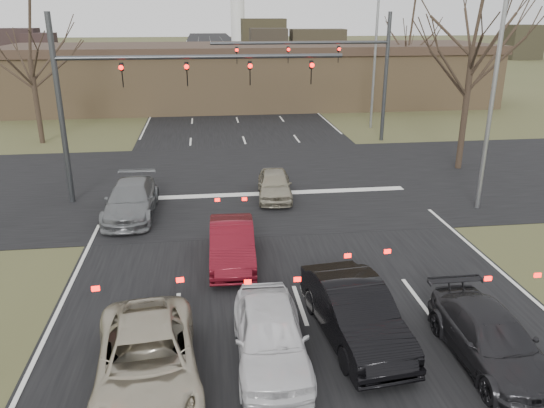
{
  "coord_description": "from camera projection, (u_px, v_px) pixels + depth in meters",
  "views": [
    {
      "loc": [
        -2.48,
        -10.15,
        7.98
      ],
      "look_at": [
        -0.41,
        6.16,
        2.0
      ],
      "focal_mm": 35.0,
      "sensor_mm": 36.0,
      "label": 1
    }
  ],
  "objects": [
    {
      "name": "ground",
      "position": [
        322.0,
        371.0,
        12.49
      ],
      "size": [
        360.0,
        360.0,
        0.0
      ],
      "primitive_type": "plane",
      "color": "#414424",
      "rests_on": "ground"
    },
    {
      "name": "road_main",
      "position": [
        223.0,
        77.0,
        68.43
      ],
      "size": [
        14.0,
        300.0,
        0.02
      ],
      "primitive_type": "cube",
      "color": "black",
      "rests_on": "ground"
    },
    {
      "name": "road_cross",
      "position": [
        258.0,
        181.0,
        26.47
      ],
      "size": [
        200.0,
        14.0,
        0.02
      ],
      "primitive_type": "cube",
      "color": "black",
      "rests_on": "ground"
    },
    {
      "name": "building",
      "position": [
        254.0,
        75.0,
        47.24
      ],
      "size": [
        42.4,
        10.4,
        5.3
      ],
      "color": "olive",
      "rests_on": "ground"
    },
    {
      "name": "mast_arm_near",
      "position": [
        138.0,
        85.0,
        22.26
      ],
      "size": [
        12.12,
        0.24,
        8.0
      ],
      "color": "#383A3D",
      "rests_on": "ground"
    },
    {
      "name": "mast_arm_far",
      "position": [
        343.0,
        62.0,
        32.95
      ],
      "size": [
        11.12,
        0.24,
        8.0
      ],
      "color": "#383A3D",
      "rests_on": "ground"
    },
    {
      "name": "streetlight_right_near",
      "position": [
        491.0,
        76.0,
        20.94
      ],
      "size": [
        2.34,
        0.25,
        10.0
      ],
      "color": "gray",
      "rests_on": "ground"
    },
    {
      "name": "streetlight_right_far",
      "position": [
        373.0,
        48.0,
        36.85
      ],
      "size": [
        2.34,
        0.25,
        10.0
      ],
      "color": "gray",
      "rests_on": "ground"
    },
    {
      "name": "tree_left_far",
      "position": [
        25.0,
        23.0,
        31.75
      ],
      "size": [
        5.7,
        5.7,
        9.5
      ],
      "color": "black",
      "rests_on": "ground"
    },
    {
      "name": "tree_right_far",
      "position": [
        411.0,
        25.0,
        44.52
      ],
      "size": [
        5.4,
        5.4,
        9.0
      ],
      "color": "black",
      "rests_on": "ground"
    },
    {
      "name": "car_silver_suv",
      "position": [
        147.0,
        360.0,
        11.79
      ],
      "size": [
        2.7,
        5.07,
        1.36
      ],
      "primitive_type": "imported",
      "rotation": [
        0.0,
        0.0,
        0.09
      ],
      "color": "#B5AB93",
      "rests_on": "ground"
    },
    {
      "name": "car_white_sedan",
      "position": [
        270.0,
        335.0,
        12.64
      ],
      "size": [
        1.77,
        4.24,
        1.43
      ],
      "primitive_type": "imported",
      "rotation": [
        0.0,
        0.0,
        -0.02
      ],
      "color": "silver",
      "rests_on": "ground"
    },
    {
      "name": "car_black_hatch",
      "position": [
        355.0,
        312.0,
        13.52
      ],
      "size": [
        2.09,
        4.73,
        1.51
      ],
      "primitive_type": "imported",
      "rotation": [
        0.0,
        0.0,
        0.11
      ],
      "color": "black",
      "rests_on": "ground"
    },
    {
      "name": "car_charcoal_sedan",
      "position": [
        491.0,
        339.0,
        12.62
      ],
      "size": [
        1.79,
        4.35,
        1.26
      ],
      "primitive_type": "imported",
      "rotation": [
        0.0,
        0.0,
        0.01
      ],
      "color": "black",
      "rests_on": "ground"
    },
    {
      "name": "car_grey_ahead",
      "position": [
        131.0,
        200.0,
        21.81
      ],
      "size": [
        2.03,
        4.82,
        1.39
      ],
      "primitive_type": "imported",
      "rotation": [
        0.0,
        0.0,
        -0.02
      ],
      "color": "slate",
      "rests_on": "ground"
    },
    {
      "name": "car_red_ahead",
      "position": [
        232.0,
        244.0,
        17.71
      ],
      "size": [
        1.59,
        4.21,
        1.37
      ],
      "primitive_type": "imported",
      "rotation": [
        0.0,
        0.0,
        -0.03
      ],
      "color": "#590C16",
      "rests_on": "ground"
    },
    {
      "name": "car_silver_ahead",
      "position": [
        275.0,
        184.0,
        23.95
      ],
      "size": [
        1.81,
        3.82,
        1.26
      ],
      "primitive_type": "imported",
      "rotation": [
        0.0,
        0.0,
        -0.09
      ],
      "color": "gray",
      "rests_on": "ground"
    }
  ]
}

